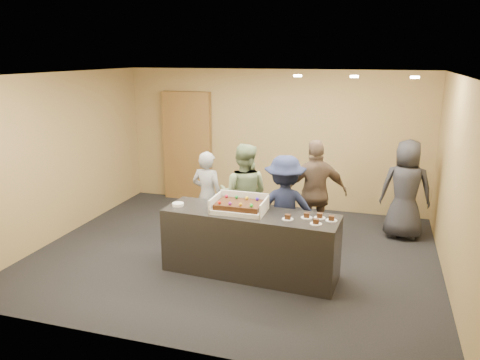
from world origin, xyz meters
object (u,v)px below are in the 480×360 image
Objects in this scene: cake_box at (240,208)px; person_navy_man at (284,209)px; person_dark_suit at (406,189)px; serving_counter at (250,243)px; plate_stack at (178,204)px; person_brown_extra at (315,194)px; sheet_cake at (239,205)px; person_sage_man at (244,195)px; storage_cabinet at (187,146)px; person_server_grey at (207,196)px.

cake_box is 0.76m from person_navy_man.
person_navy_man is 2.26m from person_dark_suit.
plate_stack reaches higher than serving_counter.
serving_counter is at bearing 41.60° from person_brown_extra.
person_sage_man is at bearing 103.15° from sheet_cake.
person_sage_man is (-0.39, 1.02, 0.37)m from serving_counter.
storage_cabinet reaches higher than serving_counter.
serving_counter is 3.79m from storage_cabinet.
person_navy_man is at bearing -43.65° from storage_cabinet.
person_brown_extra is at bearing -168.61° from person_sage_man.
person_brown_extra is at bearing 55.98° from cake_box.
person_navy_man reaches higher than serving_counter.
storage_cabinet is 2.71m from person_sage_man.
cake_box is 0.43× the size of person_dark_suit.
person_dark_suit is (1.71, 1.47, 0.03)m from person_navy_man.
plate_stack is 2.19m from person_brown_extra.
person_navy_man reaches higher than sheet_cake.
person_server_grey reaches higher than cake_box.
person_navy_man is 0.80m from person_brown_extra.
person_navy_man is (0.51, 0.54, -0.15)m from cake_box.
plate_stack is at bearing 54.62° from person_sage_man.
person_server_grey is 1.74m from person_brown_extra.
person_server_grey is (-0.86, 1.04, -0.26)m from sheet_cake.
plate_stack is 0.10× the size of person_dark_suit.
person_brown_extra is (1.76, 1.31, -0.06)m from plate_stack.
cake_box is 0.49× the size of person_server_grey.
plate_stack is at bearing -177.44° from cake_box.
serving_counter is 1.62× the size of person_server_grey.
person_dark_suit reaches higher than person_navy_man.
storage_cabinet reaches higher than plate_stack.
person_brown_extra is (0.86, 1.29, -0.14)m from sheet_cake.
person_navy_man is at bearing 41.80° from person_dark_suit.
storage_cabinet is 3.38m from person_brown_extra.
person_navy_man reaches higher than plate_stack.
serving_counter is 1.40× the size of person_brown_extra.
plate_stack is (-0.90, -0.01, -0.08)m from sheet_cake.
person_server_grey is at bearing -4.81° from person_sage_man.
person_sage_man is at bearing -174.68° from person_server_grey.
cake_box is at bearing -55.56° from storage_cabinet.
person_brown_extra reaches higher than plate_stack.
person_sage_man reaches higher than serving_counter.
person_brown_extra reaches higher than person_navy_man.
person_dark_suit is (3.13, 2.06, -0.09)m from plate_stack.
person_navy_man is (1.41, 0.59, -0.12)m from plate_stack.
sheet_cake is 3.03m from person_dark_suit.
sheet_cake is 0.39× the size of person_navy_man.
person_server_grey is (1.18, -1.97, -0.38)m from storage_cabinet.
cake_box is 0.45× the size of person_navy_man.
person_brown_extra is (0.34, 0.72, 0.06)m from person_navy_man.
cake_box is 1.53m from person_brown_extra.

